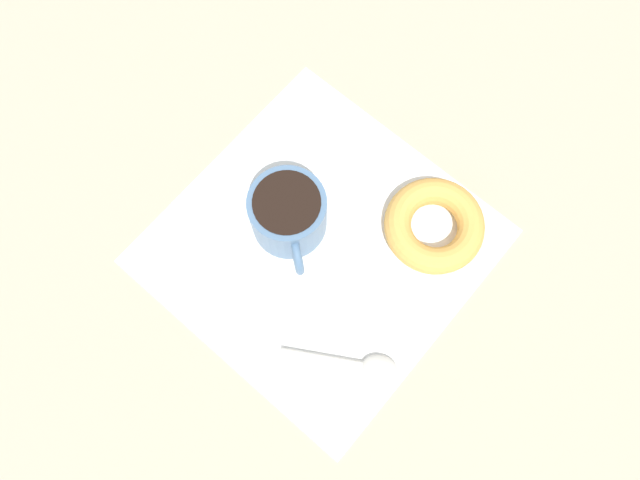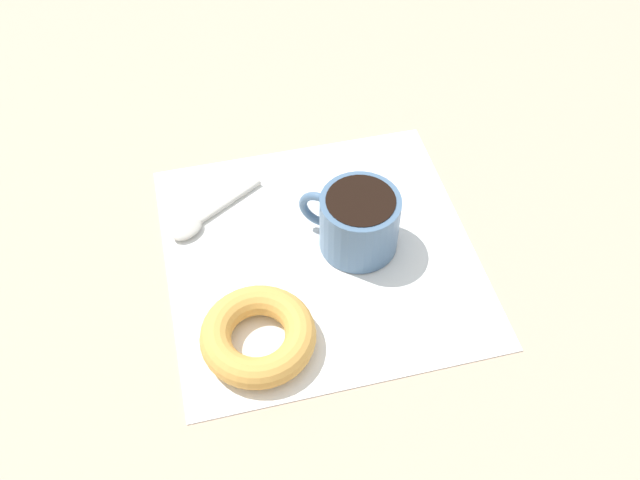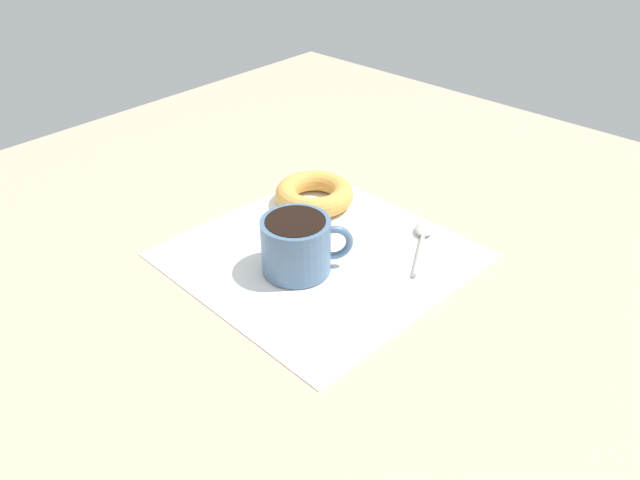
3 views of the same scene
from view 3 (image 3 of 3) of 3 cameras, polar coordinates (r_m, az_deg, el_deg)
The scene contains 5 objects.
ground_plane at distance 77.42cm, azimuth 1.03°, elevation -2.02°, with size 120.00×120.00×2.00cm, color tan.
napkin at distance 76.71cm, azimuth 0.00°, elevation -1.34°, with size 31.63×31.63×0.30cm, color white.
coffee_cup at distance 72.15cm, azimuth -2.08°, elevation -0.37°, with size 8.78×9.54×6.70cm.
donut at distance 86.40cm, azimuth -0.52°, elevation 4.23°, with size 10.86×10.86×2.94cm, color gold.
spoon at distance 80.41cm, azimuth 9.40°, elevation 0.43°, with size 6.97×11.33×0.90cm.
Camera 3 is at (41.69, -47.38, 43.84)cm, focal length 35.00 mm.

